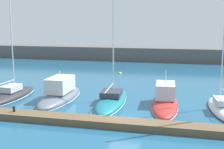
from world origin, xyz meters
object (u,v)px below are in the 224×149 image
sailboat_charcoal_nearest (11,95)px  mooring_buoy_yellow (120,74)px  motorboat_slate_second (60,94)px  dock_bollard (14,109)px  motorboat_red_fourth (165,100)px  sailboat_teal_third (112,99)px  sailboat_white_fifth (222,108)px

sailboat_charcoal_nearest → mooring_buoy_yellow: 18.38m
sailboat_charcoal_nearest → motorboat_slate_second: (5.04, 0.54, 0.24)m
sailboat_charcoal_nearest → dock_bollard: size_ratio=27.94×
mooring_buoy_yellow → dock_bollard: bearing=-99.3°
sailboat_charcoal_nearest → dock_bollard: (3.84, -5.71, 0.42)m
motorboat_slate_second → motorboat_red_fourth: motorboat_red_fourth is taller
dock_bollard → motorboat_slate_second: bearing=79.1°
sailboat_charcoal_nearest → motorboat_red_fourth: (15.17, 0.77, 0.18)m
motorboat_slate_second → sailboat_teal_third: (5.14, 0.20, -0.26)m
motorboat_slate_second → mooring_buoy_yellow: size_ratio=16.42×
motorboat_slate_second → sailboat_white_fifth: bearing=-92.9°
sailboat_teal_third → motorboat_red_fourth: bearing=-93.7°
dock_bollard → mooring_buoy_yellow: bearing=80.7°
dock_bollard → sailboat_charcoal_nearest: bearing=123.9°
sailboat_teal_third → sailboat_white_fifth: bearing=-97.5°
mooring_buoy_yellow → motorboat_slate_second: bearing=-98.6°
sailboat_charcoal_nearest → motorboat_red_fourth: 15.19m
sailboat_charcoal_nearest → sailboat_teal_third: bearing=-86.4°
motorboat_slate_second → sailboat_white_fifth: sailboat_white_fifth is taller
motorboat_slate_second → mooring_buoy_yellow: (2.47, 16.23, -0.54)m
sailboat_white_fifth → sailboat_teal_third: bearing=80.6°
sailboat_teal_third → mooring_buoy_yellow: sailboat_teal_third is taller
sailboat_teal_third → sailboat_white_fifth: size_ratio=1.31×
motorboat_slate_second → motorboat_red_fourth: size_ratio=1.01×
sailboat_white_fifth → motorboat_red_fourth: bearing=76.8°
mooring_buoy_yellow → dock_bollard: size_ratio=1.24×
mooring_buoy_yellow → sailboat_charcoal_nearest: bearing=-114.1°
sailboat_charcoal_nearest → sailboat_teal_third: size_ratio=0.71×
mooring_buoy_yellow → sailboat_white_fifth: bearing=-53.0°
sailboat_teal_third → dock_bollard: bearing=131.4°
sailboat_charcoal_nearest → sailboat_white_fifth: 20.05m
motorboat_red_fourth → dock_bollard: size_ratio=20.32×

